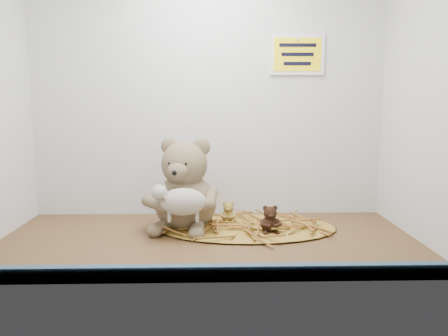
{
  "coord_description": "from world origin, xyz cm",
  "views": [
    {
      "loc": [
        1.4,
        -120.84,
        39.36
      ],
      "look_at": [
        4.65,
        3.43,
        20.37
      ],
      "focal_mm": 35.0,
      "sensor_mm": 36.0,
      "label": 1
    }
  ],
  "objects_px": {
    "main_teddy": "(185,184)",
    "toy_lamb": "(183,202)",
    "mini_teddy_tan": "(228,211)",
    "mini_teddy_brown": "(270,218)"
  },
  "relations": [
    {
      "from": "toy_lamb",
      "to": "main_teddy",
      "type": "bearing_deg",
      "value": 90.0
    },
    {
      "from": "mini_teddy_tan",
      "to": "toy_lamb",
      "type": "bearing_deg",
      "value": -124.04
    },
    {
      "from": "toy_lamb",
      "to": "mini_teddy_brown",
      "type": "height_order",
      "value": "toy_lamb"
    },
    {
      "from": "mini_teddy_brown",
      "to": "mini_teddy_tan",
      "type": "bearing_deg",
      "value": 133.72
    },
    {
      "from": "main_teddy",
      "to": "toy_lamb",
      "type": "bearing_deg",
      "value": -75.21
    },
    {
      "from": "toy_lamb",
      "to": "mini_teddy_brown",
      "type": "distance_m",
      "value": 0.26
    },
    {
      "from": "main_teddy",
      "to": "mini_teddy_brown",
      "type": "bearing_deg",
      "value": -0.11
    },
    {
      "from": "mini_teddy_tan",
      "to": "mini_teddy_brown",
      "type": "xyz_separation_m",
      "value": [
        0.12,
        -0.11,
        0.01
      ]
    },
    {
      "from": "toy_lamb",
      "to": "mini_teddy_tan",
      "type": "xyz_separation_m",
      "value": [
        0.13,
        0.15,
        -0.07
      ]
    },
    {
      "from": "main_teddy",
      "to": "mini_teddy_brown",
      "type": "distance_m",
      "value": 0.28
    }
  ]
}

